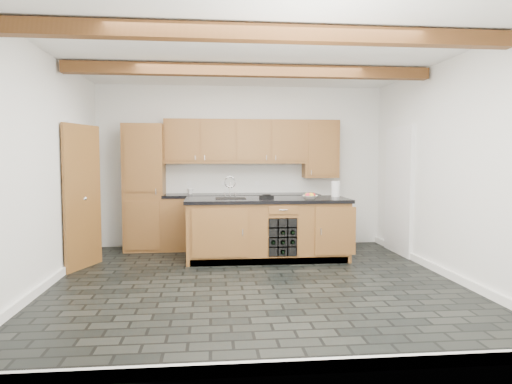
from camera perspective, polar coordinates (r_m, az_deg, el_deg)
ground at (r=5.79m, az=-0.08°, el=-11.09°), size 5.00×5.00×0.00m
room_shell at (r=6.11m, az=-1.36°, el=4.17°), size 5.01×5.00×5.00m
back_cabinetry at (r=7.82m, az=-4.41°, el=0.12°), size 3.65×0.62×2.20m
island at (r=6.98m, az=1.41°, el=-4.60°), size 2.48×0.96×0.93m
faucet at (r=6.93m, az=-3.21°, el=-0.51°), size 0.45×0.40×0.34m
kitchen_scale at (r=6.89m, az=1.33°, el=-0.57°), size 0.22×0.15×0.06m
fruit_bowl at (r=6.83m, az=6.76°, el=-0.64°), size 0.28×0.28×0.06m
fruit_cluster at (r=6.83m, az=6.76°, el=-0.39°), size 0.16×0.17×0.07m
paper_towel at (r=7.31m, az=9.93°, el=0.37°), size 0.13×0.13×0.24m
mug at (r=7.86m, az=-8.22°, el=0.10°), size 0.13×0.13×0.10m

